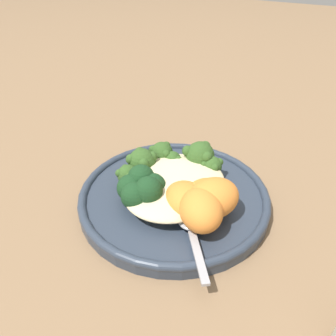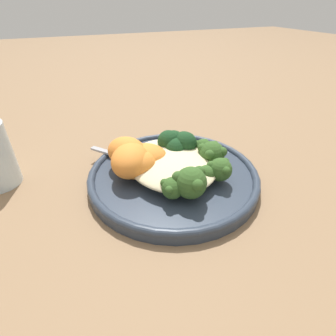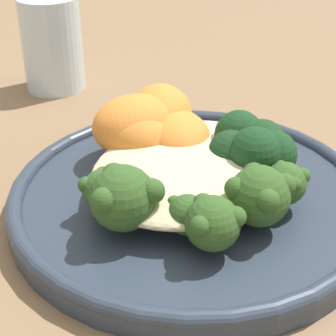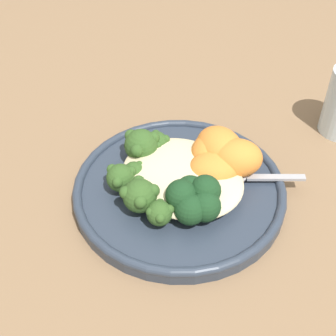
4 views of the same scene
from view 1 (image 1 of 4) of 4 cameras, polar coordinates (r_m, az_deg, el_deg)
ground_plane at (r=0.47m, az=-1.10°, el=-6.47°), size 4.00×4.00×0.00m
plate at (r=0.47m, az=1.05°, el=-4.85°), size 0.27×0.27×0.02m
quinoa_mound at (r=0.45m, az=1.15°, el=-2.88°), size 0.16×0.13×0.02m
broccoli_stalk_0 at (r=0.48m, az=6.39°, el=-0.48°), size 0.11×0.05×0.03m
broccoli_stalk_1 at (r=0.49m, az=5.18°, el=1.65°), size 0.13×0.05×0.04m
broccoli_stalk_2 at (r=0.49m, az=0.70°, el=0.09°), size 0.08×0.06×0.03m
broccoli_stalk_3 at (r=0.50m, az=-0.84°, el=1.50°), size 0.10×0.08×0.03m
broccoli_stalk_4 at (r=0.48m, az=-4.18°, el=0.69°), size 0.05×0.09×0.04m
broccoli_stalk_5 at (r=0.46m, az=-5.25°, el=-1.92°), size 0.03×0.09×0.03m
sweet_potato_chunk_0 at (r=0.42m, az=3.46°, el=-5.52°), size 0.08×0.09×0.04m
sweet_potato_chunk_1 at (r=0.40m, az=5.77°, el=-7.27°), size 0.08×0.08×0.05m
sweet_potato_chunk_2 at (r=0.43m, az=7.28°, el=-4.55°), size 0.06×0.07×0.04m
sweet_potato_chunk_3 at (r=0.41m, az=7.68°, el=-5.31°), size 0.09×0.08×0.05m
kale_tuft at (r=0.43m, az=-4.62°, el=-3.44°), size 0.06×0.07×0.04m
spoon at (r=0.40m, az=3.88°, el=-9.87°), size 0.10×0.09×0.01m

